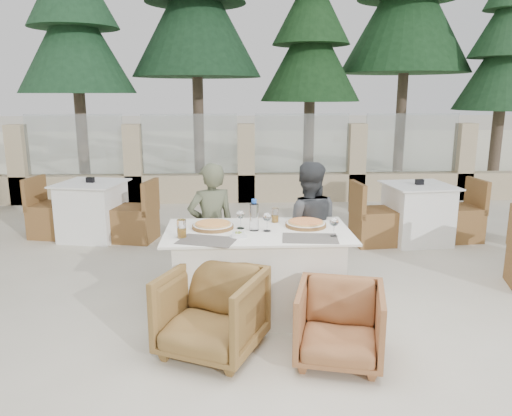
{
  "coord_description": "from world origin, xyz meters",
  "views": [
    {
      "loc": [
        -0.28,
        -4.11,
        1.93
      ],
      "look_at": [
        -0.05,
        0.34,
        0.9
      ],
      "focal_mm": 35.0,
      "sensor_mm": 36.0,
      "label": 1
    }
  ],
  "objects_px": {
    "dining_table": "(258,272)",
    "wine_glass_centre": "(241,218)",
    "beer_glass_right": "(275,215)",
    "armchair_far_right": "(290,258)",
    "bg_table_a": "(93,211)",
    "armchair_near_right": "(340,324)",
    "diner_right": "(307,229)",
    "water_bottle": "(254,215)",
    "pizza_right": "(306,224)",
    "armchair_far_left": "(218,256)",
    "wine_glass_corner": "(334,226)",
    "bg_table_b": "(417,213)",
    "diner_left": "(211,228)",
    "olive_dish": "(238,234)",
    "wine_glass_near": "(267,221)",
    "beer_glass_left": "(182,229)",
    "pizza_left": "(213,226)",
    "armchair_near_left": "(212,312)"
  },
  "relations": [
    {
      "from": "dining_table",
      "to": "wine_glass_near",
      "type": "distance_m",
      "value": 0.48
    },
    {
      "from": "armchair_far_left",
      "to": "armchair_near_right",
      "type": "distance_m",
      "value": 1.77
    },
    {
      "from": "wine_glass_near",
      "to": "bg_table_a",
      "type": "relative_size",
      "value": 0.11
    },
    {
      "from": "armchair_far_right",
      "to": "bg_table_a",
      "type": "distance_m",
      "value": 3.05
    },
    {
      "from": "pizza_right",
      "to": "armchair_near_right",
      "type": "xyz_separation_m",
      "value": [
        0.12,
        -0.95,
        -0.51
      ]
    },
    {
      "from": "pizza_right",
      "to": "water_bottle",
      "type": "height_order",
      "value": "water_bottle"
    },
    {
      "from": "dining_table",
      "to": "bg_table_a",
      "type": "bearing_deg",
      "value": 130.17
    },
    {
      "from": "armchair_near_right",
      "to": "diner_left",
      "type": "height_order",
      "value": "diner_left"
    },
    {
      "from": "pizza_right",
      "to": "wine_glass_corner",
      "type": "relative_size",
      "value": 1.97
    },
    {
      "from": "pizza_left",
      "to": "diner_right",
      "type": "relative_size",
      "value": 0.28
    },
    {
      "from": "armchair_far_left",
      "to": "diner_left",
      "type": "relative_size",
      "value": 0.55
    },
    {
      "from": "diner_right",
      "to": "bg_table_b",
      "type": "xyz_separation_m",
      "value": [
        1.71,
        1.64,
        -0.27
      ]
    },
    {
      "from": "beer_glass_right",
      "to": "diner_right",
      "type": "xyz_separation_m",
      "value": [
        0.33,
        0.19,
        -0.18
      ]
    },
    {
      "from": "dining_table",
      "to": "olive_dish",
      "type": "distance_m",
      "value": 0.48
    },
    {
      "from": "pizza_left",
      "to": "armchair_near_left",
      "type": "distance_m",
      "value": 0.89
    },
    {
      "from": "pizza_left",
      "to": "bg_table_b",
      "type": "bearing_deg",
      "value": 37.6
    },
    {
      "from": "bg_table_a",
      "to": "armchair_far_left",
      "type": "bearing_deg",
      "value": -33.94
    },
    {
      "from": "wine_glass_corner",
      "to": "bg_table_a",
      "type": "relative_size",
      "value": 0.11
    },
    {
      "from": "wine_glass_near",
      "to": "wine_glass_corner",
      "type": "distance_m",
      "value": 0.57
    },
    {
      "from": "wine_glass_centre",
      "to": "armchair_far_left",
      "type": "bearing_deg",
      "value": 110.11
    },
    {
      "from": "armchair_far_left",
      "to": "olive_dish",
      "type": "bearing_deg",
      "value": 109.02
    },
    {
      "from": "armchair_far_left",
      "to": "pizza_left",
      "type": "bearing_deg",
      "value": 93.95
    },
    {
      "from": "beer_glass_right",
      "to": "armchair_near_right",
      "type": "xyz_separation_m",
      "value": [
        0.38,
        -1.11,
        -0.55
      ]
    },
    {
      "from": "pizza_left",
      "to": "armchair_near_left",
      "type": "xyz_separation_m",
      "value": [
        0.01,
        -0.76,
        -0.47
      ]
    },
    {
      "from": "dining_table",
      "to": "armchair_near_right",
      "type": "xyz_separation_m",
      "value": [
        0.55,
        -0.84,
        -0.1
      ]
    },
    {
      "from": "pizza_left",
      "to": "diner_left",
      "type": "bearing_deg",
      "value": 93.99
    },
    {
      "from": "beer_glass_right",
      "to": "dining_table",
      "type": "bearing_deg",
      "value": -122.34
    },
    {
      "from": "pizza_left",
      "to": "armchair_near_right",
      "type": "bearing_deg",
      "value": -44.71
    },
    {
      "from": "diner_right",
      "to": "bg_table_b",
      "type": "height_order",
      "value": "diner_right"
    },
    {
      "from": "water_bottle",
      "to": "wine_glass_centre",
      "type": "relative_size",
      "value": 1.49
    },
    {
      "from": "beer_glass_right",
      "to": "bg_table_b",
      "type": "bearing_deg",
      "value": 41.81
    },
    {
      "from": "armchair_near_left",
      "to": "armchair_near_right",
      "type": "height_order",
      "value": "armchair_near_left"
    },
    {
      "from": "water_bottle",
      "to": "beer_glass_right",
      "type": "relative_size",
      "value": 2.12
    },
    {
      "from": "water_bottle",
      "to": "beer_glass_right",
      "type": "bearing_deg",
      "value": 52.46
    },
    {
      "from": "armchair_near_right",
      "to": "bg_table_a",
      "type": "xyz_separation_m",
      "value": [
        -2.64,
        3.32,
        0.1
      ]
    },
    {
      "from": "armchair_far_left",
      "to": "wine_glass_corner",
      "type": "bearing_deg",
      "value": 144.02
    },
    {
      "from": "dining_table",
      "to": "wine_glass_centre",
      "type": "xyz_separation_m",
      "value": [
        -0.15,
        0.07,
        0.48
      ]
    },
    {
      "from": "armchair_far_left",
      "to": "beer_glass_right",
      "type": "bearing_deg",
      "value": 149.74
    },
    {
      "from": "armchair_far_left",
      "to": "armchair_far_right",
      "type": "bearing_deg",
      "value": -172.22
    },
    {
      "from": "beer_glass_left",
      "to": "bg_table_a",
      "type": "distance_m",
      "value": 3.07
    },
    {
      "from": "diner_left",
      "to": "wine_glass_corner",
      "type": "bearing_deg",
      "value": 125.76
    },
    {
      "from": "olive_dish",
      "to": "wine_glass_corner",
      "type": "bearing_deg",
      "value": -2.09
    },
    {
      "from": "pizza_right",
      "to": "armchair_far_left",
      "type": "bearing_deg",
      "value": 145.09
    },
    {
      "from": "wine_glass_near",
      "to": "water_bottle",
      "type": "bearing_deg",
      "value": 161.67
    },
    {
      "from": "wine_glass_centre",
      "to": "diner_left",
      "type": "bearing_deg",
      "value": 119.32
    },
    {
      "from": "dining_table",
      "to": "diner_right",
      "type": "distance_m",
      "value": 0.73
    },
    {
      "from": "wine_glass_near",
      "to": "bg_table_b",
      "type": "bearing_deg",
      "value": 44.9
    },
    {
      "from": "beer_glass_right",
      "to": "armchair_far_right",
      "type": "xyz_separation_m",
      "value": [
        0.2,
        0.42,
        -0.56
      ]
    },
    {
      "from": "water_bottle",
      "to": "wine_glass_centre",
      "type": "xyz_separation_m",
      "value": [
        -0.12,
        0.06,
        -0.05
      ]
    },
    {
      "from": "bg_table_a",
      "to": "bg_table_b",
      "type": "xyz_separation_m",
      "value": [
        4.31,
        -0.38,
        0.0
      ]
    }
  ]
}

